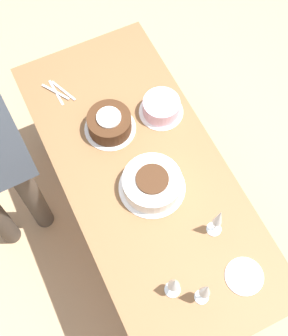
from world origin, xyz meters
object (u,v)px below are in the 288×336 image
(wine_glass_near, at_px, (206,290))
(wine_glass_far, at_px, (174,284))
(cake_center_white, at_px, (152,184))
(cake_front_chocolate, at_px, (110,123))
(cake_back_decorated, at_px, (161,107))
(wine_glass_extra, at_px, (218,219))

(wine_glass_near, relative_size, wine_glass_far, 1.23)
(cake_center_white, relative_size, cake_front_chocolate, 1.22)
(cake_front_chocolate, height_order, cake_back_decorated, cake_front_chocolate)
(cake_back_decorated, bearing_deg, cake_center_white, -32.70)
(cake_center_white, height_order, wine_glass_near, wine_glass_near)
(cake_front_chocolate, bearing_deg, wine_glass_far, -5.63)
(cake_front_chocolate, relative_size, wine_glass_extra, 1.12)
(cake_back_decorated, relative_size, wine_glass_near, 0.97)
(cake_center_white, relative_size, wine_glass_far, 1.67)
(wine_glass_near, relative_size, wine_glass_extra, 1.01)
(cake_center_white, distance_m, wine_glass_extra, 0.36)
(cake_front_chocolate, height_order, wine_glass_near, wine_glass_near)
(cake_front_chocolate, distance_m, cake_back_decorated, 0.27)
(wine_glass_far, bearing_deg, cake_center_white, 164.55)
(cake_front_chocolate, xyz_separation_m, wine_glass_extra, (0.68, 0.21, 0.10))
(cake_center_white, xyz_separation_m, wine_glass_near, (0.54, -0.03, 0.11))
(cake_center_white, bearing_deg, cake_back_decorated, 147.30)
(wine_glass_near, bearing_deg, cake_back_decorated, 163.95)
(cake_center_white, distance_m, wine_glass_near, 0.55)
(wine_glass_near, height_order, wine_glass_far, wine_glass_near)
(cake_center_white, xyz_separation_m, wine_glass_extra, (0.30, 0.16, 0.10))
(cake_center_white, relative_size, cake_back_decorated, 1.40)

